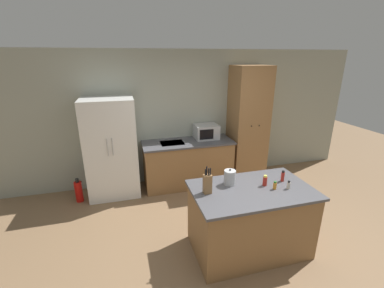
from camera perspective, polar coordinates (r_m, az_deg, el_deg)
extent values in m
plane|color=#846647|center=(3.81, 9.46, -21.79)|extent=(14.00, 14.00, 0.00)
cube|color=#9EA393|center=(5.22, -0.44, 6.02)|extent=(7.20, 0.06, 2.60)
cube|color=white|center=(4.82, -17.49, -0.96)|extent=(0.89, 0.66, 1.80)
cylinder|color=silver|center=(4.45, -18.27, -0.72)|extent=(0.02, 0.02, 0.30)
cylinder|color=silver|center=(4.45, -17.24, -0.63)|extent=(0.02, 0.02, 0.30)
cube|color=olive|center=(5.13, -0.91, -4.41)|extent=(1.71, 0.65, 0.87)
cube|color=#4C4C51|center=(4.97, -0.94, 0.37)|extent=(1.75, 0.69, 0.03)
cube|color=#9EA0A3|center=(4.90, -4.42, 0.20)|extent=(0.44, 0.34, 0.01)
cube|color=olive|center=(5.36, 12.28, 4.31)|extent=(0.69, 0.60, 2.31)
sphere|color=black|center=(5.04, 13.09, 3.88)|extent=(0.02, 0.02, 0.02)
sphere|color=black|center=(5.12, 14.74, 3.98)|extent=(0.02, 0.02, 0.02)
cube|color=olive|center=(3.58, 12.69, -16.22)|extent=(1.45, 0.86, 0.86)
cube|color=#4C4C51|center=(3.35, 13.24, -9.90)|extent=(1.51, 0.92, 0.03)
cube|color=#B2B5B7|center=(5.13, 3.16, 2.80)|extent=(0.46, 0.39, 0.28)
cube|color=black|center=(4.93, 3.28, 2.13)|extent=(0.27, 0.01, 0.20)
cube|color=olive|center=(3.11, 3.44, -8.87)|extent=(0.10, 0.08, 0.24)
cylinder|color=black|center=(3.03, 2.99, -6.31)|extent=(0.02, 0.02, 0.08)
cylinder|color=black|center=(3.04, 3.29, -5.93)|extent=(0.02, 0.02, 0.11)
cylinder|color=black|center=(3.04, 3.73, -6.20)|extent=(0.02, 0.02, 0.09)
cylinder|color=black|center=(3.04, 4.09, -6.15)|extent=(0.02, 0.02, 0.09)
cylinder|color=#B2281E|center=(3.61, 19.50, -6.88)|extent=(0.04, 0.04, 0.12)
cylinder|color=black|center=(3.58, 19.63, -5.80)|extent=(0.03, 0.03, 0.03)
cylinder|color=#B2281E|center=(3.43, 15.88, -7.96)|extent=(0.05, 0.05, 0.12)
cylinder|color=#E5DB4C|center=(3.40, 15.98, -6.90)|extent=(0.04, 0.04, 0.03)
cylinder|color=beige|center=(3.45, 20.65, -8.61)|extent=(0.04, 0.04, 0.09)
cylinder|color=black|center=(3.43, 20.75, -7.81)|extent=(0.03, 0.03, 0.02)
cylinder|color=orange|center=(3.39, 17.92, -8.85)|extent=(0.04, 0.04, 0.09)
cylinder|color=#286628|center=(3.36, 18.01, -8.06)|extent=(0.03, 0.03, 0.02)
cylinder|color=#B2B5B7|center=(3.35, 8.39, -7.36)|extent=(0.15, 0.15, 0.19)
sphere|color=#262628|center=(3.30, 8.48, -5.68)|extent=(0.02, 0.02, 0.02)
cylinder|color=red|center=(5.05, -23.85, -9.66)|extent=(0.13, 0.13, 0.38)
cylinder|color=black|center=(4.95, -24.19, -7.39)|extent=(0.06, 0.06, 0.07)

